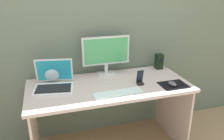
# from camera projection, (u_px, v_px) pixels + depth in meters

# --- Properties ---
(wall_back) EXTENTS (6.00, 0.04, 2.50)m
(wall_back) POSITION_uv_depth(u_px,v_px,m) (98.00, 21.00, 2.28)
(wall_back) COLOR slate
(wall_back) RESTS_ON ground_plane
(desk) EXTENTS (1.49, 0.68, 0.72)m
(desk) POSITION_uv_depth(u_px,v_px,m) (109.00, 98.00, 2.18)
(desk) COLOR beige
(desk) RESTS_ON ground_plane
(monitor) EXTENTS (0.48, 0.14, 0.40)m
(monitor) POSITION_uv_depth(u_px,v_px,m) (106.00, 53.00, 2.29)
(monitor) COLOR silver
(monitor) RESTS_ON desk
(speaker_right) EXTENTS (0.07, 0.08, 0.17)m
(speaker_right) POSITION_uv_depth(u_px,v_px,m) (159.00, 61.00, 2.50)
(speaker_right) COLOR black
(speaker_right) RESTS_ON desk
(laptop) EXTENTS (0.38, 0.34, 0.24)m
(laptop) POSITION_uv_depth(u_px,v_px,m) (54.00, 82.00, 2.06)
(laptop) COLOR white
(laptop) RESTS_ON desk
(fishbowl) EXTENTS (0.19, 0.19, 0.19)m
(fishbowl) POSITION_uv_depth(u_px,v_px,m) (53.00, 72.00, 2.19)
(fishbowl) COLOR silver
(fishbowl) RESTS_ON desk
(keyboard_external) EXTENTS (0.43, 0.13, 0.01)m
(keyboard_external) POSITION_uv_depth(u_px,v_px,m) (118.00, 93.00, 1.96)
(keyboard_external) COLOR white
(keyboard_external) RESTS_ON desk
(mousepad) EXTENTS (0.25, 0.20, 0.00)m
(mousepad) POSITION_uv_depth(u_px,v_px,m) (173.00, 85.00, 2.12)
(mousepad) COLOR black
(mousepad) RESTS_ON desk
(mouse) EXTENTS (0.07, 0.10, 0.04)m
(mouse) POSITION_uv_depth(u_px,v_px,m) (172.00, 84.00, 2.10)
(mouse) COLOR #58565D
(mouse) RESTS_ON mousepad
(phone_in_dock) EXTENTS (0.06, 0.06, 0.14)m
(phone_in_dock) POSITION_uv_depth(u_px,v_px,m) (140.00, 79.00, 2.12)
(phone_in_dock) COLOR black
(phone_in_dock) RESTS_ON desk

